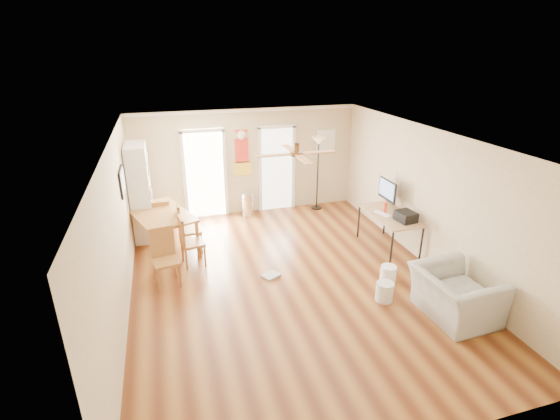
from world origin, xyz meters
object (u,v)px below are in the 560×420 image
object	(u,v)px
computer_desk	(388,232)
wastebasket_b	(385,292)
dining_chair_far	(162,219)
trash_can	(247,205)
dining_chair_right_a	(190,227)
dining_table	(162,231)
armchair	(455,295)
wastebasket_a	(388,274)
dining_chair_near	(166,259)
dining_chair_right_b	(192,240)
bookshelf	(140,192)
printer	(406,216)
torchiere_lamp	(318,174)

from	to	relation	value
computer_desk	wastebasket_b	bearing A→B (deg)	-121.11
dining_chair_far	trash_can	bearing A→B (deg)	-162.87
dining_chair_right_a	trash_can	distance (m)	2.16
dining_table	armchair	world-z (taller)	dining_table
wastebasket_a	armchair	size ratio (longest dim) A/B	0.27
dining_chair_right_a	dining_chair_near	size ratio (longest dim) A/B	1.02
dining_chair_right_b	dining_chair_far	distance (m)	1.47
bookshelf	computer_desk	bearing A→B (deg)	-21.13
printer	armchair	bearing A→B (deg)	-105.20
dining_chair_near	computer_desk	distance (m)	4.45
dining_chair_right_a	printer	xyz separation A→B (m)	(4.05, -1.43, 0.35)
torchiere_lamp	wastebasket_a	world-z (taller)	torchiere_lamp
trash_can	wastebasket_a	bearing A→B (deg)	-64.80
dining_chair_right_b	dining_chair_far	world-z (taller)	dining_chair_right_b
bookshelf	armchair	bearing A→B (deg)	-41.38
dining_chair_far	wastebasket_a	bearing A→B (deg)	139.23
bookshelf	dining_table	xyz separation A→B (m)	(0.37, -0.76, -0.63)
computer_desk	wastebasket_b	world-z (taller)	computer_desk
dining_chair_right_a	armchair	xyz separation A→B (m)	(3.75, -3.38, -0.15)
dining_chair_right_b	dining_chair_right_a	bearing A→B (deg)	-8.34
torchiere_lamp	printer	size ratio (longest dim) A/B	4.99
torchiere_lamp	dining_chair_right_b	bearing A→B (deg)	-148.10
computer_desk	printer	distance (m)	0.63
printer	wastebasket_b	distance (m)	1.84
dining_chair_near	printer	distance (m)	4.58
torchiere_lamp	wastebasket_a	distance (m)	3.83
dining_table	printer	world-z (taller)	printer
dining_chair_right_a	printer	distance (m)	4.31
dining_chair_right_b	armchair	distance (m)	4.69
dining_chair_far	torchiere_lamp	distance (m)	4.00
dining_chair_right_b	armchair	world-z (taller)	dining_chair_right_b
dining_chair_right_a	dining_chair_right_b	size ratio (longest dim) A/B	1.05
dining_table	computer_desk	xyz separation A→B (m)	(4.49, -1.29, -0.02)
wastebasket_b	armchair	bearing A→B (deg)	-39.81
dining_chair_right_b	torchiere_lamp	xyz separation A→B (m)	(3.35, 2.09, 0.43)
dining_table	trash_can	xyz separation A→B (m)	(2.06, 1.29, -0.12)
printer	wastebasket_a	distance (m)	1.32
dining_chair_near	wastebasket_b	bearing A→B (deg)	-33.32
dining_chair_right_a	dining_chair_near	distance (m)	1.30
bookshelf	dining_chair_near	size ratio (longest dim) A/B	2.01
trash_can	printer	distance (m)	3.94
bookshelf	wastebasket_b	distance (m)	5.42
dining_chair_right_a	dining_chair_right_b	xyz separation A→B (m)	(0.00, -0.57, -0.03)
dining_table	dining_chair_far	size ratio (longest dim) A/B	1.82
dining_chair_right_a	printer	world-z (taller)	dining_chair_right_a
wastebasket_b	armchair	size ratio (longest dim) A/B	0.28
dining_chair_right_a	printer	bearing A→B (deg)	-110.92
dining_chair_right_b	trash_can	size ratio (longest dim) A/B	1.71
dining_chair_near	wastebasket_b	distance (m)	3.78
dining_table	wastebasket_a	distance (m)	4.56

